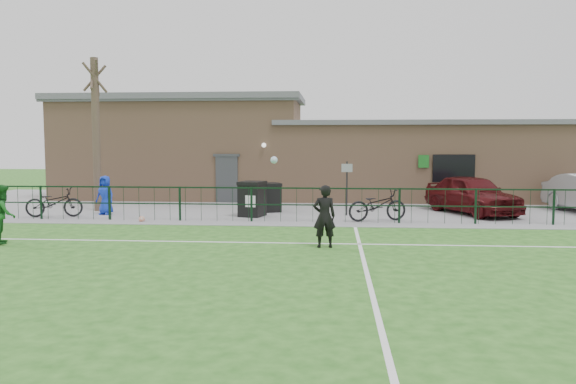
# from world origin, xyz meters

# --- Properties ---
(ground) EXTENTS (90.00, 90.00, 0.00)m
(ground) POSITION_xyz_m (0.00, 0.00, 0.00)
(ground) COLOR #265C1B
(ground) RESTS_ON ground
(paving_strip) EXTENTS (34.00, 13.00, 0.02)m
(paving_strip) POSITION_xyz_m (0.00, 13.50, 0.01)
(paving_strip) COLOR gray
(paving_strip) RESTS_ON ground
(pitch_line_touch) EXTENTS (28.00, 0.10, 0.01)m
(pitch_line_touch) POSITION_xyz_m (0.00, 7.80, 0.00)
(pitch_line_touch) COLOR white
(pitch_line_touch) RESTS_ON ground
(pitch_line_mid) EXTENTS (28.00, 0.10, 0.01)m
(pitch_line_mid) POSITION_xyz_m (0.00, 4.00, 0.00)
(pitch_line_mid) COLOR white
(pitch_line_mid) RESTS_ON ground
(pitch_line_perp) EXTENTS (0.10, 16.00, 0.01)m
(pitch_line_perp) POSITION_xyz_m (2.00, 0.00, 0.00)
(pitch_line_perp) COLOR white
(pitch_line_perp) RESTS_ON ground
(perimeter_fence) EXTENTS (28.00, 0.10, 1.20)m
(perimeter_fence) POSITION_xyz_m (0.00, 8.00, 0.60)
(perimeter_fence) COLOR black
(perimeter_fence) RESTS_ON ground
(bare_tree) EXTENTS (0.30, 0.30, 6.00)m
(bare_tree) POSITION_xyz_m (-8.00, 10.50, 3.00)
(bare_tree) COLOR #45352A
(bare_tree) RESTS_ON ground
(wheelie_bin_left) EXTENTS (0.99, 1.07, 1.19)m
(wheelie_bin_left) POSITION_xyz_m (-1.66, 9.32, 0.62)
(wheelie_bin_left) COLOR black
(wheelie_bin_left) RESTS_ON paving_strip
(wheelie_bin_right) EXTENTS (0.93, 0.98, 1.04)m
(wheelie_bin_right) POSITION_xyz_m (-1.16, 10.76, 0.54)
(wheelie_bin_right) COLOR black
(wheelie_bin_right) RESTS_ON paving_strip
(sign_post) EXTENTS (0.07, 0.07, 2.00)m
(sign_post) POSITION_xyz_m (1.78, 9.85, 1.02)
(sign_post) COLOR black
(sign_post) RESTS_ON paving_strip
(car_maroon) EXTENTS (3.32, 4.70, 1.49)m
(car_maroon) POSITION_xyz_m (6.53, 10.72, 0.76)
(car_maroon) COLOR #480C0F
(car_maroon) RESTS_ON paving_strip
(bicycle_c) EXTENTS (2.11, 1.09, 1.05)m
(bicycle_c) POSITION_xyz_m (-8.80, 8.55, 0.55)
(bicycle_c) COLOR black
(bicycle_c) RESTS_ON paving_strip
(bicycle_e) EXTENTS (2.21, 1.35, 1.10)m
(bicycle_e) POSITION_xyz_m (2.80, 8.42, 0.57)
(bicycle_e) COLOR black
(bicycle_e) RESTS_ON paving_strip
(spectator_child) EXTENTS (0.80, 0.62, 1.46)m
(spectator_child) POSITION_xyz_m (-7.23, 9.37, 0.75)
(spectator_child) COLOR #1432BF
(spectator_child) RESTS_ON paving_strip
(goalkeeper_kick) EXTENTS (2.03, 3.05, 2.29)m
(goalkeeper_kick) POSITION_xyz_m (1.02, 3.54, 0.85)
(goalkeeper_kick) COLOR black
(goalkeeper_kick) RESTS_ON ground
(outfield_player) EXTENTS (0.88, 0.96, 1.59)m
(outfield_player) POSITION_xyz_m (-7.55, 3.38, 0.79)
(outfield_player) COLOR #1A5C1F
(outfield_player) RESTS_ON ground
(ball_ground) EXTENTS (0.21, 0.21, 0.21)m
(ball_ground) POSITION_xyz_m (-5.23, 7.63, 0.11)
(ball_ground) COLOR silver
(ball_ground) RESTS_ON ground
(clubhouse) EXTENTS (24.25, 5.40, 4.96)m
(clubhouse) POSITION_xyz_m (-0.88, 16.50, 2.22)
(clubhouse) COLOR tan
(clubhouse) RESTS_ON ground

